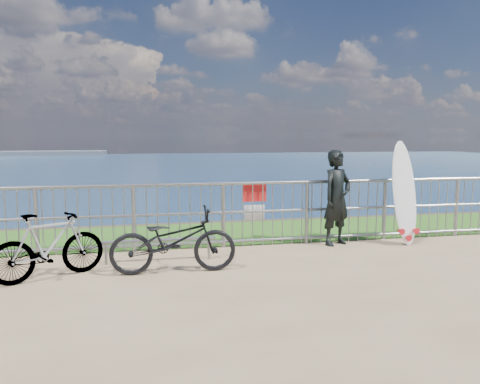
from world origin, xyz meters
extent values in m
plane|color=#295D19|center=(0.00, 2.70, 0.01)|extent=(120.00, 120.00, 0.00)
cube|color=brown|center=(0.00, 3.90, -2.50)|extent=(120.00, 0.30, 5.00)
plane|color=navy|center=(0.00, 90.00, -5.00)|extent=(260.00, 260.00, 0.00)
cube|color=#565E68|center=(-50.00, 168.00, -4.25)|extent=(70.00, 12.00, 1.50)
cylinder|color=gray|center=(0.00, 1.60, 1.10)|extent=(10.00, 0.06, 0.06)
cylinder|color=gray|center=(0.00, 1.60, 0.61)|extent=(10.00, 0.05, 0.05)
cylinder|color=gray|center=(0.00, 1.60, 0.10)|extent=(10.00, 0.05, 0.05)
cylinder|color=gray|center=(-3.50, 1.60, 0.55)|extent=(0.06, 0.06, 1.10)
cylinder|color=gray|center=(-2.00, 1.60, 0.55)|extent=(0.06, 0.06, 1.10)
cylinder|color=gray|center=(-0.50, 1.60, 0.55)|extent=(0.06, 0.06, 1.10)
cylinder|color=gray|center=(1.00, 1.60, 0.55)|extent=(0.06, 0.06, 1.10)
cylinder|color=gray|center=(2.50, 1.60, 0.55)|extent=(0.06, 0.06, 1.10)
cylinder|color=gray|center=(4.00, 1.60, 0.55)|extent=(0.06, 0.06, 1.10)
cube|color=red|center=(0.06, 1.66, 0.92)|extent=(0.42, 0.02, 0.30)
cube|color=white|center=(0.06, 1.66, 0.92)|extent=(0.38, 0.01, 0.08)
cube|color=white|center=(0.06, 1.66, 0.58)|extent=(0.36, 0.02, 0.26)
imported|color=black|center=(1.48, 1.40, 0.83)|extent=(0.72, 0.61, 1.66)
ellipsoid|color=white|center=(2.67, 1.24, 0.92)|extent=(0.53, 0.48, 1.84)
cone|color=red|center=(2.53, 1.12, 0.26)|extent=(0.11, 0.20, 0.11)
cone|color=red|center=(2.81, 1.12, 0.26)|extent=(0.11, 0.20, 0.11)
cone|color=red|center=(2.67, 1.12, 0.14)|extent=(0.11, 0.20, 0.11)
imported|color=black|center=(-1.44, 0.26, 0.46)|extent=(1.75, 0.62, 0.92)
imported|color=black|center=(-3.09, 0.31, 0.45)|extent=(1.53, 1.07, 0.90)
cylinder|color=gray|center=(-1.63, 0.87, 0.34)|extent=(1.74, 0.05, 0.05)
cylinder|color=gray|center=(-2.40, 0.87, 0.17)|extent=(0.04, 0.04, 0.34)
cylinder|color=gray|center=(-0.86, 0.87, 0.17)|extent=(0.04, 0.04, 0.34)
camera|label=1|loc=(-1.83, -6.17, 1.91)|focal=35.00mm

